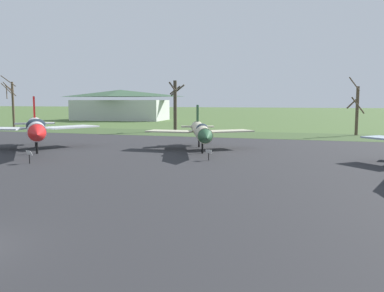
{
  "coord_description": "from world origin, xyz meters",
  "views": [
    {
      "loc": [
        12.21,
        -10.11,
        5.15
      ],
      "look_at": [
        2.11,
        20.8,
        1.57
      ],
      "focal_mm": 38.6,
      "sensor_mm": 36.0,
      "label": 1
    }
  ],
  "objects_px": {
    "jet_fighter_front_left": "(201,131)",
    "visitor_building": "(120,105)",
    "info_placard_rear_right": "(29,155)",
    "info_placard_front_left": "(209,154)",
    "jet_fighter_rear_right": "(36,128)"
  },
  "relations": [
    {
      "from": "jet_fighter_front_left",
      "to": "visitor_building",
      "type": "bearing_deg",
      "value": 124.45
    },
    {
      "from": "info_placard_rear_right",
      "to": "info_placard_front_left",
      "type": "bearing_deg",
      "value": 24.85
    },
    {
      "from": "info_placard_front_left",
      "to": "info_placard_rear_right",
      "type": "distance_m",
      "value": 14.79
    },
    {
      "from": "info_placard_rear_right",
      "to": "visitor_building",
      "type": "relative_size",
      "value": 0.04
    },
    {
      "from": "jet_fighter_front_left",
      "to": "visitor_building",
      "type": "relative_size",
      "value": 0.57
    },
    {
      "from": "jet_fighter_front_left",
      "to": "visitor_building",
      "type": "xyz_separation_m",
      "value": [
        -40.03,
        58.35,
        1.77
      ]
    },
    {
      "from": "jet_fighter_rear_right",
      "to": "info_placard_front_left",
      "type": "bearing_deg",
      "value": -3.61
    },
    {
      "from": "info_placard_front_left",
      "to": "jet_fighter_rear_right",
      "type": "height_order",
      "value": "jet_fighter_rear_right"
    },
    {
      "from": "jet_fighter_front_left",
      "to": "info_placard_front_left",
      "type": "distance_m",
      "value": 7.07
    },
    {
      "from": "info_placard_front_left",
      "to": "visitor_building",
      "type": "xyz_separation_m",
      "value": [
        -42.66,
        64.75,
        3.24
      ]
    },
    {
      "from": "jet_fighter_rear_right",
      "to": "jet_fighter_front_left",
      "type": "bearing_deg",
      "value": 18.06
    },
    {
      "from": "jet_fighter_front_left",
      "to": "info_placard_rear_right",
      "type": "bearing_deg",
      "value": -130.53
    },
    {
      "from": "info_placard_front_left",
      "to": "info_placard_rear_right",
      "type": "bearing_deg",
      "value": -155.15
    },
    {
      "from": "jet_fighter_rear_right",
      "to": "info_placard_rear_right",
      "type": "relative_size",
      "value": 13.48
    },
    {
      "from": "info_placard_front_left",
      "to": "jet_fighter_rear_right",
      "type": "distance_m",
      "value": 18.76
    }
  ]
}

